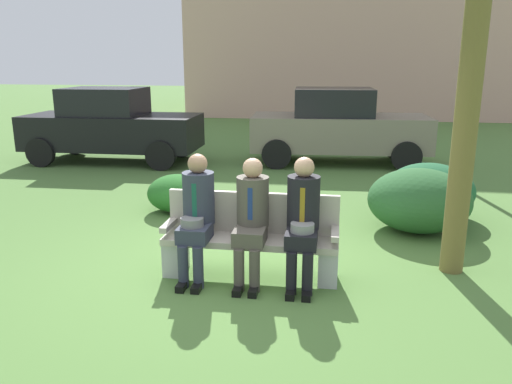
# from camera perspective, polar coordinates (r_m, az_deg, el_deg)

# --- Properties ---
(ground_plane) EXTENTS (80.00, 80.00, 0.00)m
(ground_plane) POSITION_cam_1_polar(r_m,az_deg,el_deg) (5.79, -4.27, -8.74)
(ground_plane) COLOR #4E7737
(park_bench) EXTENTS (1.87, 0.44, 0.90)m
(park_bench) POSITION_cam_1_polar(r_m,az_deg,el_deg) (5.52, -0.56, -5.21)
(park_bench) COLOR #B7AD9E
(park_bench) RESTS_ON ground
(seated_man_left) EXTENTS (0.34, 0.72, 1.34)m
(seated_man_left) POSITION_cam_1_polar(r_m,az_deg,el_deg) (5.42, -6.67, -2.11)
(seated_man_left) COLOR #2D3342
(seated_man_left) RESTS_ON ground
(seated_man_middle) EXTENTS (0.34, 0.72, 1.31)m
(seated_man_middle) POSITION_cam_1_polar(r_m,az_deg,el_deg) (5.30, -0.52, -2.51)
(seated_man_middle) COLOR #4C473D
(seated_man_middle) RESTS_ON ground
(seated_man_right) EXTENTS (0.34, 0.72, 1.34)m
(seated_man_right) POSITION_cam_1_polar(r_m,az_deg,el_deg) (5.24, 5.24, -2.68)
(seated_man_right) COLOR black
(seated_man_right) RESTS_ON ground
(shrub_near_bench) EXTENTS (1.39, 1.27, 0.87)m
(shrub_near_bench) POSITION_cam_1_polar(r_m,az_deg,el_deg) (7.28, 17.82, -0.89)
(shrub_near_bench) COLOR #28592B
(shrub_near_bench) RESTS_ON ground
(shrub_mid_lawn) EXTENTS (0.93, 0.85, 0.58)m
(shrub_mid_lawn) POSITION_cam_1_polar(r_m,az_deg,el_deg) (7.96, -8.81, -0.13)
(shrub_mid_lawn) COLOR #266724
(shrub_mid_lawn) RESTS_ON ground
(shrub_far_lawn) EXTENTS (1.30, 1.19, 0.81)m
(shrub_far_lawn) POSITION_cam_1_polar(r_m,az_deg,el_deg) (7.99, 18.86, 0.16)
(shrub_far_lawn) COLOR #1F5831
(shrub_far_lawn) RESTS_ON ground
(parked_car_near) EXTENTS (3.92, 1.75, 1.68)m
(parked_car_near) POSITION_cam_1_polar(r_m,az_deg,el_deg) (12.13, -15.92, 7.18)
(parked_car_near) COLOR black
(parked_car_near) RESTS_ON ground
(parked_car_far) EXTENTS (3.98, 1.89, 1.68)m
(parked_car_far) POSITION_cam_1_polar(r_m,az_deg,el_deg) (11.65, 9.18, 7.27)
(parked_car_far) COLOR slate
(parked_car_far) RESTS_ON ground
(street_lamp) EXTENTS (0.24, 0.24, 3.94)m
(street_lamp) POSITION_cam_1_polar(r_m,az_deg,el_deg) (9.76, 23.75, 13.99)
(street_lamp) COLOR black
(street_lamp) RESTS_ON ground
(building_backdrop) EXTENTS (14.20, 9.17, 9.53)m
(building_backdrop) POSITION_cam_1_polar(r_m,az_deg,el_deg) (24.67, 11.15, 20.18)
(building_backdrop) COLOR #D09E8E
(building_backdrop) RESTS_ON ground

